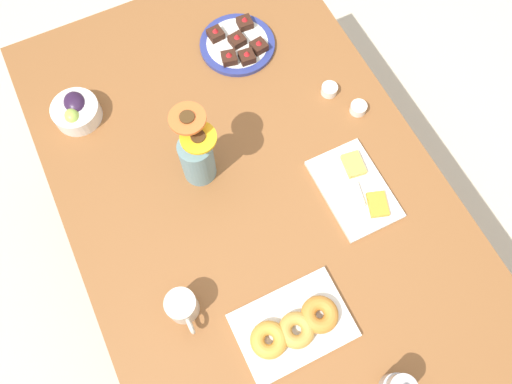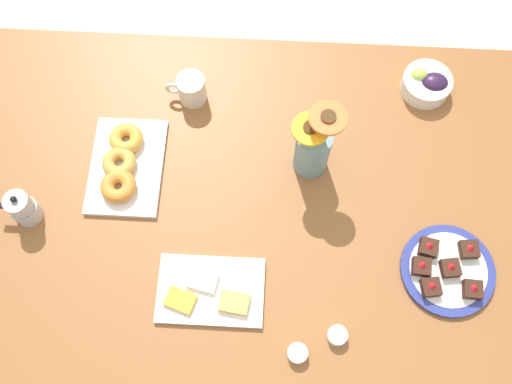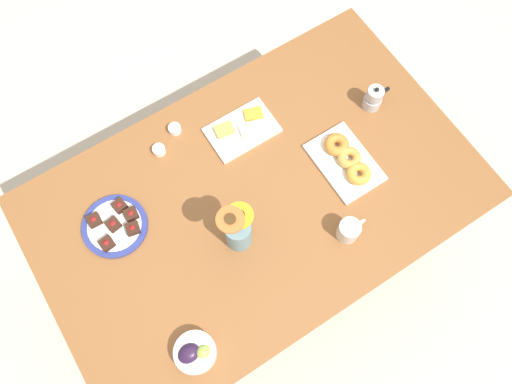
% 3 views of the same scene
% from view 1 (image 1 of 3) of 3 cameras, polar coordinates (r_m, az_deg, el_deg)
% --- Properties ---
extents(ground_plane, '(6.00, 6.00, 0.00)m').
position_cam_1_polar(ground_plane, '(2.07, -0.00, -8.20)').
color(ground_plane, beige).
extents(dining_table, '(1.60, 1.00, 0.74)m').
position_cam_1_polar(dining_table, '(1.44, -0.00, -1.88)').
color(dining_table, brown).
rests_on(dining_table, ground_plane).
extents(coffee_mug, '(0.11, 0.08, 0.09)m').
position_cam_1_polar(coffee_mug, '(1.25, -8.41, -12.83)').
color(coffee_mug, beige).
rests_on(coffee_mug, dining_table).
extents(grape_bowl, '(0.14, 0.14, 0.07)m').
position_cam_1_polar(grape_bowl, '(1.54, -19.88, 8.73)').
color(grape_bowl, white).
rests_on(grape_bowl, dining_table).
extents(cheese_platter, '(0.26, 0.17, 0.03)m').
position_cam_1_polar(cheese_platter, '(1.39, 11.26, 0.41)').
color(cheese_platter, white).
rests_on(cheese_platter, dining_table).
extents(croissant_platter, '(0.19, 0.28, 0.05)m').
position_cam_1_polar(croissant_platter, '(1.26, 4.45, -15.08)').
color(croissant_platter, white).
rests_on(croissant_platter, dining_table).
extents(jam_cup_honey, '(0.05, 0.05, 0.03)m').
position_cam_1_polar(jam_cup_honey, '(1.53, 8.38, 11.52)').
color(jam_cup_honey, white).
rests_on(jam_cup_honey, dining_table).
extents(jam_cup_berry, '(0.05, 0.05, 0.03)m').
position_cam_1_polar(jam_cup_berry, '(1.51, 11.62, 9.40)').
color(jam_cup_berry, white).
rests_on(jam_cup_berry, dining_table).
extents(dessert_plate, '(0.23, 0.23, 0.05)m').
position_cam_1_polar(dessert_plate, '(1.61, -2.11, 16.54)').
color(dessert_plate, navy).
rests_on(dessert_plate, dining_table).
extents(flower_vase, '(0.13, 0.10, 0.27)m').
position_cam_1_polar(flower_vase, '(1.32, -6.76, 4.05)').
color(flower_vase, '#6B939E').
rests_on(flower_vase, dining_table).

